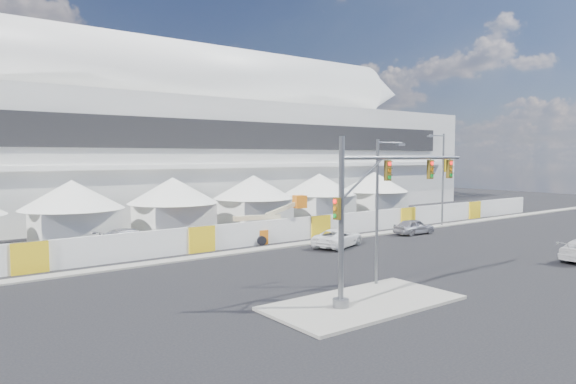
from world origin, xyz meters
TOP-DOWN VIEW (x-y plane):
  - ground at (0.00, 0.00)m, footprint 160.00×160.00m
  - median_island at (-6.00, -3.00)m, footprint 10.00×5.00m
  - far_curb at (20.00, 12.50)m, footprint 80.00×1.20m
  - stadium at (8.71, 41.50)m, footprint 80.00×24.80m
  - tent_row at (0.50, 24.00)m, footprint 53.40×8.40m
  - hoarding_fence at (6.00, 14.50)m, footprint 70.00×0.25m
  - scaffold_tower at (46.00, 36.00)m, footprint 4.40×4.40m
  - sedan_silver at (14.26, 10.48)m, footprint 1.97×4.39m
  - pickup_curb at (3.99, 9.85)m, footprint 4.25×5.89m
  - lot_car_a at (13.83, 18.20)m, footprint 2.40×4.34m
  - lot_car_b at (21.09, 17.69)m, footprint 2.37×4.95m
  - lot_car_c at (-9.76, 19.83)m, footprint 3.77×5.85m
  - traffic_mast at (-5.73, -3.02)m, footprint 9.50×0.79m
  - streetlight_median at (-2.63, -0.86)m, footprint 2.26×0.23m
  - streetlight_curb at (21.03, 12.50)m, footprint 2.88×0.65m
  - boom_lift at (-0.88, 15.50)m, footprint 8.02×2.61m

SIDE VIEW (x-z plane):
  - ground at x=0.00m, z-range 0.00..0.00m
  - far_curb at x=20.00m, z-range 0.00..0.12m
  - median_island at x=-6.00m, z-range 0.00..0.15m
  - lot_car_a at x=13.83m, z-range 0.00..1.36m
  - sedan_silver at x=14.26m, z-range 0.00..1.46m
  - pickup_curb at x=3.99m, z-range 0.00..1.49m
  - lot_car_c at x=-9.76m, z-range 0.00..1.58m
  - lot_car_b at x=21.09m, z-range 0.00..1.63m
  - hoarding_fence at x=6.00m, z-range 0.00..2.00m
  - boom_lift at x=-0.88m, z-range -0.92..3.05m
  - tent_row at x=0.50m, z-range 0.45..5.85m
  - traffic_mast at x=-5.73m, z-range 0.51..8.69m
  - streetlight_median at x=-2.63m, z-range 0.76..8.93m
  - streetlight_curb at x=21.03m, z-range 0.78..10.50m
  - scaffold_tower at x=46.00m, z-range 0.00..12.00m
  - stadium at x=8.71m, z-range -1.54..20.44m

